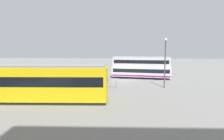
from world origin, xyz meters
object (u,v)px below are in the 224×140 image
tram_yellow (39,83)px  pedestrian_near_railing (94,78)px  info_sign (51,74)px  double_decker_bus (141,67)px  street_lamp (165,59)px  pedestrian_crossing (107,82)px

tram_yellow → pedestrian_near_railing: bearing=-112.6°
info_sign → double_decker_bus: bearing=-148.3°
double_decker_bus → pedestrian_near_railing: size_ratio=5.73×
pedestrian_near_railing → info_sign: 5.98m
tram_yellow → street_lamp: bearing=-149.8°
pedestrian_crossing → pedestrian_near_railing: bearing=-45.3°
pedestrian_near_railing → street_lamp: 10.01m
tram_yellow → info_sign: 7.87m
pedestrian_near_railing → info_sign: bearing=8.8°
tram_yellow → pedestrian_near_railing: size_ratio=7.31×
double_decker_bus → info_sign: 15.09m
double_decker_bus → pedestrian_crossing: double_decker_bus is taller
pedestrian_crossing → info_sign: info_sign is taller
pedestrian_crossing → street_lamp: 8.11m
pedestrian_crossing → info_sign: bearing=-8.8°
double_decker_bus → pedestrian_crossing: bearing=62.2°
pedestrian_near_railing → pedestrian_crossing: size_ratio=1.10×
pedestrian_near_railing → info_sign: (5.88, 0.91, 0.61)m
pedestrian_near_railing → info_sign: info_sign is taller
pedestrian_near_railing → street_lamp: street_lamp is taller
double_decker_bus → info_sign: size_ratio=4.27×
pedestrian_near_railing → pedestrian_crossing: pedestrian_near_railing is taller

